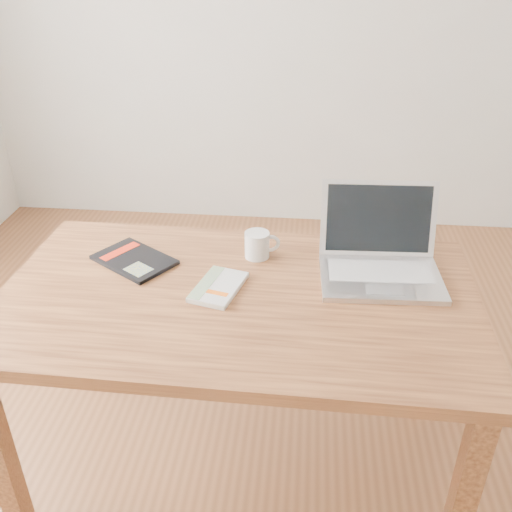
# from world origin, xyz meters

# --- Properties ---
(room) EXTENTS (4.04, 4.04, 2.70)m
(room) POSITION_xyz_m (-0.07, 0.00, 1.36)
(room) COLOR brown
(room) RESTS_ON ground
(desk) EXTENTS (1.47, 0.86, 0.75)m
(desk) POSITION_xyz_m (-0.18, -0.07, 0.66)
(desk) COLOR brown
(desk) RESTS_ON ground
(white_guidebook) EXTENTS (0.17, 0.23, 0.02)m
(white_guidebook) POSITION_xyz_m (-0.24, -0.05, 0.76)
(white_guidebook) COLOR silver
(white_guidebook) RESTS_ON desk
(black_guidebook) EXTENTS (0.31, 0.29, 0.01)m
(black_guidebook) POSITION_xyz_m (-0.54, 0.09, 0.76)
(black_guidebook) COLOR black
(black_guidebook) RESTS_ON desk
(laptop) EXTENTS (0.39, 0.35, 0.26)m
(laptop) POSITION_xyz_m (0.26, 0.11, 0.80)
(laptop) COLOR silver
(laptop) RESTS_ON desk
(coffee_mug) EXTENTS (0.12, 0.08, 0.09)m
(coffee_mug) POSITION_xyz_m (-0.14, 0.17, 0.80)
(coffee_mug) COLOR white
(coffee_mug) RESTS_ON desk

